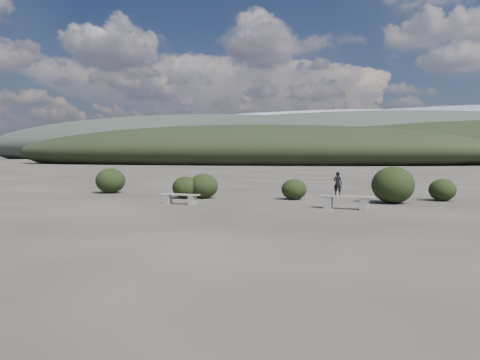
% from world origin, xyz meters
% --- Properties ---
extents(ground, '(1200.00, 1200.00, 0.00)m').
position_xyz_m(ground, '(0.00, 0.00, 0.00)').
color(ground, '#2D2823').
rests_on(ground, ground).
extents(bench_left, '(1.64, 0.49, 0.40)m').
position_xyz_m(bench_left, '(-3.14, 5.60, 0.25)').
color(bench_left, slate).
rests_on(bench_left, ground).
extents(bench_right, '(1.97, 0.74, 0.48)m').
position_xyz_m(bench_right, '(3.25, 5.53, 0.29)').
color(bench_right, slate).
rests_on(bench_right, ground).
extents(seated_person, '(0.34, 0.25, 0.85)m').
position_xyz_m(seated_person, '(2.95, 5.58, 0.91)').
color(seated_person, black).
rests_on(seated_person, bench_right).
extents(shrub_a, '(1.20, 1.20, 0.98)m').
position_xyz_m(shrub_a, '(-3.86, 8.02, 0.49)').
color(shrub_a, black).
rests_on(shrub_a, ground).
extents(shrub_b, '(1.29, 1.29, 1.10)m').
position_xyz_m(shrub_b, '(-3.09, 8.26, 0.55)').
color(shrub_b, black).
rests_on(shrub_b, ground).
extents(shrub_c, '(1.11, 1.11, 0.89)m').
position_xyz_m(shrub_c, '(0.91, 8.71, 0.44)').
color(shrub_c, black).
rests_on(shrub_c, ground).
extents(shrub_d, '(1.68, 1.68, 1.47)m').
position_xyz_m(shrub_d, '(4.97, 8.11, 0.74)').
color(shrub_d, black).
rests_on(shrub_d, ground).
extents(shrub_e, '(1.12, 1.12, 0.93)m').
position_xyz_m(shrub_e, '(7.04, 9.73, 0.47)').
color(shrub_e, black).
rests_on(shrub_e, ground).
extents(shrub_f, '(1.49, 1.49, 1.26)m').
position_xyz_m(shrub_f, '(-8.66, 9.75, 0.63)').
color(shrub_f, black).
rests_on(shrub_f, ground).
extents(mountain_ridges, '(500.00, 400.00, 56.00)m').
position_xyz_m(mountain_ridges, '(-7.48, 339.06, 10.84)').
color(mountain_ridges, black).
rests_on(mountain_ridges, ground).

